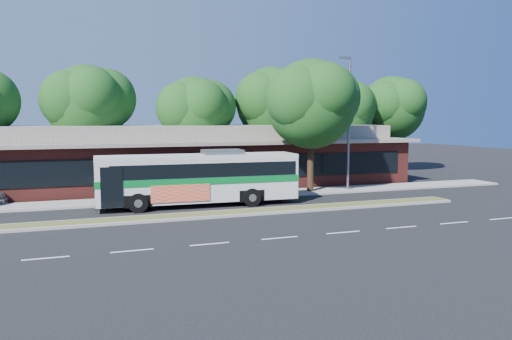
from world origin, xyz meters
The scene contains 12 objects.
ground centered at (0.00, 0.00, 0.00)m, with size 120.00×120.00×0.00m, color black.
median_strip centered at (0.00, 0.60, 0.07)m, with size 26.00×1.10×0.15m, color #444F21.
sidewalk centered at (0.00, 6.40, 0.06)m, with size 44.00×2.60×0.12m, color gray.
plaza_building centered at (0.00, 12.99, 2.13)m, with size 33.20×11.20×4.45m.
lamp_post centered at (9.56, 6.00, 4.90)m, with size 0.93×0.18×9.07m.
tree_bg_b centered at (-6.57, 16.14, 6.14)m, with size 6.69×6.00×9.00m.
tree_bg_c centered at (1.40, 15.13, 5.59)m, with size 6.24×5.60×8.26m.
tree_bg_d centered at (8.45, 16.15, 6.42)m, with size 6.91×6.20×9.37m.
tree_bg_e centered at (14.42, 15.14, 5.74)m, with size 6.47×5.80×8.50m.
tree_bg_f centered at (20.43, 16.14, 6.06)m, with size 6.69×6.00×8.92m.
transit_bus centered at (-1.32, 3.80, 1.77)m, with size 11.43×2.96×3.18m.
sidewalk_tree centered at (7.28, 6.34, 6.06)m, with size 6.59×5.91×8.87m.
Camera 1 is at (-7.81, -23.81, 4.93)m, focal length 35.00 mm.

